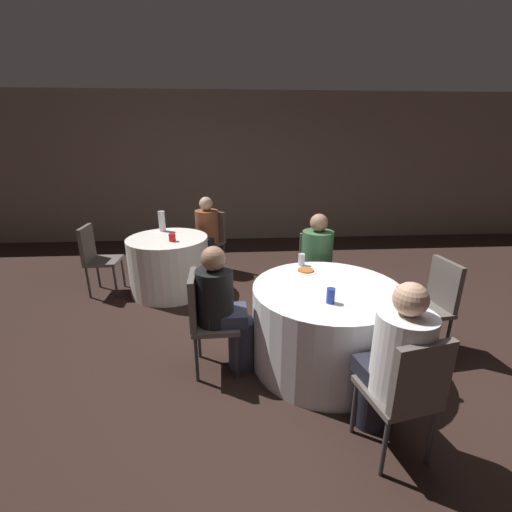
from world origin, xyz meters
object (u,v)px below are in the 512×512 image
Objects in this scene: person_floral_shirt at (205,235)px; chair_near_south at (408,388)px; person_black_shirt at (224,310)px; person_white_shirt at (393,363)px; soda_can_red at (400,295)px; chair_far_west at (95,254)px; chair_near_north at (315,265)px; chair_near_west at (205,314)px; chair_near_east at (434,298)px; person_green_jacket at (317,265)px; pizza_plate_near at (306,271)px; table_far at (169,265)px; soda_can_silver at (302,260)px; table_near at (325,325)px; soda_can_blue at (331,296)px; bottle_far at (162,221)px; chair_far_northeast at (211,235)px.

chair_near_south is at bearing 147.33° from person_floral_shirt.
person_white_shirt is (1.08, -0.87, 0.04)m from person_black_shirt.
chair_far_west is at bearing 147.29° from soda_can_red.
soda_can_red is at bearing 112.10° from chair_near_north.
chair_near_west is at bearing 170.10° from soda_can_red.
chair_near_east is 0.79× the size of person_floral_shirt.
person_black_shirt is at bearing 50.12° from person_green_jacket.
chair_near_west reaches higher than pizza_plate_near.
person_black_shirt is at bearing -65.72° from table_far.
chair_near_north is 0.62m from soda_can_silver.
soda_can_red is at bearing -49.01° from pizza_plate_near.
person_floral_shirt reaches higher than person_black_shirt.
soda_can_red reaches higher than table_near.
chair_near_east is at bearing 36.54° from soda_can_red.
chair_near_south reaches higher than soda_can_red.
table_far is 0.91× the size of person_black_shirt.
chair_near_north is (1.82, -0.63, 0.18)m from table_far.
table_near is 3.11m from chair_far_west.
person_black_shirt is at bearing 87.69° from chair_near_east.
soda_can_blue is at bearing 103.33° from chair_near_east.
person_black_shirt is at bearing 162.87° from soda_can_blue.
table_far is at bearing -162.21° from chair_near_west.
soda_can_red reaches higher than table_far.
soda_can_silver is (-0.12, 0.56, 0.43)m from table_near.
person_black_shirt is 0.97× the size of person_green_jacket.
table_near is at bearing -48.68° from bottle_far.
person_floral_shirt reaches higher than pizza_plate_near.
person_black_shirt reaches higher than table_near.
pizza_plate_near is (0.78, 0.42, 0.18)m from person_black_shirt.
chair_far_northeast is 7.49× the size of soda_can_red.
soda_can_red is (0.36, -1.20, 0.20)m from person_green_jacket.
person_white_shirt is 1.32m from pizza_plate_near.
chair_far_northeast is 0.76× the size of person_white_shirt.
chair_near_north is (-0.91, 0.93, 0.00)m from chair_near_east.
pizza_plate_near is at bearing 130.99° from soda_can_red.
chair_far_northeast reaches higher than table_far.
chair_far_west is at bearing 147.09° from table_near.
chair_near_west is at bearing 45.97° from person_green_jacket.
person_white_shirt reaches higher than chair_far_west.
chair_near_south is 3.76m from chair_far_northeast.
soda_can_red is (0.30, 0.59, 0.19)m from person_white_shirt.
person_black_shirt reaches higher than pizza_plate_near.
table_near is 2.75m from bottle_far.
chair_near_south is 3.93m from chair_far_west.
table_near is at bearing 90.00° from person_green_jacket.
person_green_jacket is (1.03, 0.92, 0.03)m from person_black_shirt.
table_near is at bearing 78.20° from soda_can_blue.
chair_near_west is 2.13m from chair_near_east.
person_black_shirt reaches higher than chair_near_west.
chair_near_east is 7.49× the size of soda_can_silver.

